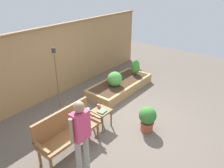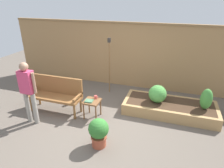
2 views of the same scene
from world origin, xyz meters
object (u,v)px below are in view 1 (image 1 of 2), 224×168
at_px(potted_boxwood, 147,118).
at_px(tiki_torch, 56,68).
at_px(person_by_bench, 81,133).
at_px(cup_on_table, 99,106).
at_px(shrub_far_corner, 135,67).
at_px(garden_bench, 67,128).
at_px(book_on_table, 102,111).
at_px(side_table, 102,113).
at_px(shrub_near_bench, 115,79).

distance_m(potted_boxwood, tiki_torch, 2.71).
bearing_deg(potted_boxwood, person_by_bench, 170.95).
bearing_deg(cup_on_table, shrub_far_corner, 13.72).
bearing_deg(garden_bench, book_on_table, -6.58).
distance_m(garden_bench, side_table, 1.07).
bearing_deg(shrub_far_corner, potted_boxwood, -141.03).
height_order(garden_bench, shrub_near_bench, garden_bench).
bearing_deg(garden_bench, side_table, -2.95).
relative_size(cup_on_table, shrub_near_bench, 0.23).
height_order(side_table, potted_boxwood, potted_boxwood).
relative_size(garden_bench, side_table, 3.00).
xyz_separation_m(potted_boxwood, shrub_near_bench, (0.98, 1.75, 0.17)).
height_order(cup_on_table, book_on_table, cup_on_table).
height_order(garden_bench, person_by_bench, person_by_bench).
bearing_deg(shrub_near_bench, book_on_table, -151.99).
xyz_separation_m(side_table, shrub_near_bench, (1.54, 0.79, 0.14)).
distance_m(potted_boxwood, person_by_bench, 1.98).
bearing_deg(garden_bench, person_by_bench, -109.64).
relative_size(side_table, potted_boxwood, 0.75).
relative_size(side_table, shrub_far_corner, 0.88).
height_order(potted_boxwood, shrub_far_corner, shrub_far_corner).
xyz_separation_m(side_table, person_by_bench, (-1.31, -0.66, 0.54)).
bearing_deg(potted_boxwood, shrub_near_bench, 60.65).
xyz_separation_m(cup_on_table, book_on_table, (-0.10, -0.20, -0.03)).
height_order(book_on_table, person_by_bench, person_by_bench).
bearing_deg(shrub_near_bench, garden_bench, -164.26).
xyz_separation_m(garden_bench, shrub_near_bench, (2.60, 0.73, -0.01)).
height_order(shrub_near_bench, shrub_far_corner, shrub_far_corner).
distance_m(side_table, cup_on_table, 0.19).
distance_m(shrub_near_bench, tiki_torch, 1.89).
height_order(garden_bench, side_table, garden_bench).
bearing_deg(tiki_torch, shrub_far_corner, -15.18).
height_order(side_table, person_by_bench, person_by_bench).
xyz_separation_m(shrub_near_bench, person_by_bench, (-2.85, -1.45, 0.40)).
relative_size(shrub_near_bench, shrub_far_corner, 0.86).
xyz_separation_m(shrub_far_corner, person_by_bench, (-4.03, -1.45, 0.36)).
distance_m(garden_bench, cup_on_table, 1.11).
relative_size(garden_bench, tiki_torch, 0.82).
height_order(garden_bench, tiki_torch, tiki_torch).
distance_m(cup_on_table, shrub_near_bench, 1.63).
distance_m(shrub_near_bench, shrub_far_corner, 1.18).
relative_size(side_table, shrub_near_bench, 1.03).
distance_m(tiki_torch, person_by_bench, 2.55).
relative_size(shrub_far_corner, person_by_bench, 0.35).
xyz_separation_m(potted_boxwood, person_by_bench, (-1.87, 0.30, 0.57)).
xyz_separation_m(cup_on_table, shrub_near_bench, (1.49, 0.65, 0.01)).
bearing_deg(cup_on_table, person_by_bench, -149.66).
xyz_separation_m(shrub_near_bench, shrub_far_corner, (1.18, 0.00, 0.04)).
relative_size(garden_bench, person_by_bench, 0.92).
relative_size(side_table, person_by_bench, 0.31).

